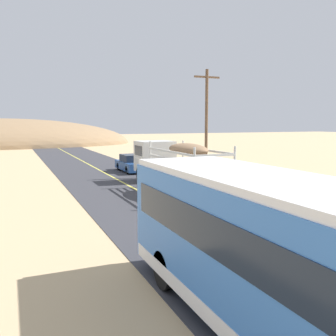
{
  "coord_description": "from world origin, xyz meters",
  "views": [
    {
      "loc": [
        -7.24,
        -5.02,
        4.29
      ],
      "look_at": [
        0.0,
        11.81,
        1.99
      ],
      "focal_mm": 39.38,
      "sensor_mm": 36.0,
      "label": 1
    }
  ],
  "objects_px": {
    "car_far": "(132,164)",
    "power_pole_mid": "(206,120)",
    "bus": "(289,261)",
    "livestock_truck": "(166,159)"
  },
  "relations": [
    {
      "from": "car_far",
      "to": "power_pole_mid",
      "type": "distance_m",
      "value": 7.62
    },
    {
      "from": "power_pole_mid",
      "to": "bus",
      "type": "bearing_deg",
      "value": -115.34
    },
    {
      "from": "livestock_truck",
      "to": "power_pole_mid",
      "type": "relative_size",
      "value": 1.16
    },
    {
      "from": "livestock_truck",
      "to": "power_pole_mid",
      "type": "distance_m",
      "value": 6.31
    },
    {
      "from": "livestock_truck",
      "to": "car_far",
      "type": "bearing_deg",
      "value": 90.08
    },
    {
      "from": "car_far",
      "to": "livestock_truck",
      "type": "bearing_deg",
      "value": -89.92
    },
    {
      "from": "livestock_truck",
      "to": "power_pole_mid",
      "type": "xyz_separation_m",
      "value": [
        4.77,
        3.12,
        2.69
      ]
    },
    {
      "from": "car_far",
      "to": "power_pole_mid",
      "type": "relative_size",
      "value": 0.53
    },
    {
      "from": "bus",
      "to": "car_far",
      "type": "bearing_deg",
      "value": 78.8
    },
    {
      "from": "car_far",
      "to": "power_pole_mid",
      "type": "bearing_deg",
      "value": -43.65
    }
  ]
}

